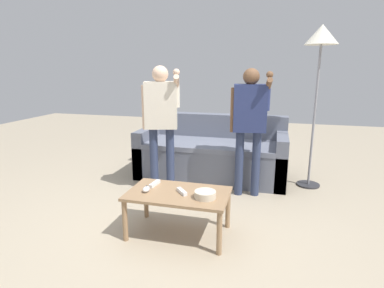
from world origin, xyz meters
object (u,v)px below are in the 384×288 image
(coffee_table, at_px, (178,198))
(snack_bowl, at_px, (205,195))
(game_remote_wand_near, at_px, (182,192))
(couch, at_px, (212,155))
(floor_lamp, at_px, (321,46))
(game_remote_nunchuk, at_px, (146,189))
(player_right, at_px, (250,118))
(game_remote_wand_far, at_px, (155,184))
(player_left, at_px, (161,115))

(coffee_table, relative_size, snack_bowl, 4.90)
(snack_bowl, bearing_deg, game_remote_wand_near, 167.66)
(couch, distance_m, floor_lamp, 1.87)
(snack_bowl, xyz_separation_m, game_remote_nunchuk, (-0.52, -0.00, -0.01))
(player_right, height_order, game_remote_wand_far, player_right)
(snack_bowl, xyz_separation_m, game_remote_wand_far, (-0.51, 0.16, -0.01))
(coffee_table, xyz_separation_m, game_remote_wand_far, (-0.26, 0.10, 0.07))
(game_remote_wand_near, bearing_deg, coffee_table, 162.37)
(player_left, distance_m, game_remote_wand_far, 0.99)
(player_left, relative_size, game_remote_wand_far, 9.03)
(coffee_table, bearing_deg, player_right, 64.55)
(couch, xyz_separation_m, game_remote_wand_near, (0.06, -1.61, 0.11))
(game_remote_nunchuk, bearing_deg, game_remote_wand_far, 85.72)
(player_right, xyz_separation_m, player_left, (-0.99, -0.14, 0.02))
(floor_lamp, height_order, player_left, floor_lamp)
(game_remote_nunchuk, bearing_deg, player_right, 55.24)
(game_remote_wand_far, bearing_deg, coffee_table, -21.79)
(player_left, relative_size, game_remote_wand_near, 10.75)
(snack_bowl, distance_m, player_left, 1.32)
(game_remote_wand_near, height_order, game_remote_wand_far, same)
(game_remote_wand_far, bearing_deg, game_remote_wand_near, -21.30)
(player_left, bearing_deg, player_right, 8.00)
(coffee_table, distance_m, snack_bowl, 0.27)
(game_remote_wand_near, bearing_deg, game_remote_nunchuk, -170.79)
(couch, bearing_deg, game_remote_wand_near, -87.99)
(player_left, bearing_deg, coffee_table, -62.07)
(floor_lamp, bearing_deg, game_remote_wand_near, -127.40)
(couch, distance_m, coffee_table, 1.60)
(couch, bearing_deg, player_right, -46.42)
(coffee_table, distance_m, game_remote_nunchuk, 0.29)
(player_right, bearing_deg, game_remote_wand_near, -113.59)
(snack_bowl, height_order, game_remote_wand_near, snack_bowl)
(player_right, height_order, player_left, player_left)
(game_remote_nunchuk, relative_size, game_remote_wand_near, 0.64)
(couch, bearing_deg, snack_bowl, -80.69)
(couch, relative_size, game_remote_wand_far, 11.92)
(game_remote_nunchuk, distance_m, player_left, 1.12)
(couch, height_order, player_right, player_right)
(game_remote_nunchuk, height_order, player_right, player_right)
(game_remote_nunchuk, relative_size, floor_lamp, 0.05)
(player_right, relative_size, game_remote_wand_near, 10.55)
(couch, distance_m, game_remote_nunchuk, 1.69)
(game_remote_nunchuk, relative_size, player_left, 0.06)
(coffee_table, xyz_separation_m, game_remote_nunchuk, (-0.27, -0.06, 0.08))
(player_left, bearing_deg, floor_lamp, 20.27)
(coffee_table, xyz_separation_m, game_remote_wand_near, (0.04, -0.01, 0.07))
(coffee_table, distance_m, game_remote_wand_near, 0.08)
(game_remote_nunchuk, xyz_separation_m, floor_lamp, (1.50, 1.61, 1.27))
(floor_lamp, distance_m, player_right, 1.18)
(player_right, height_order, game_remote_wand_near, player_right)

